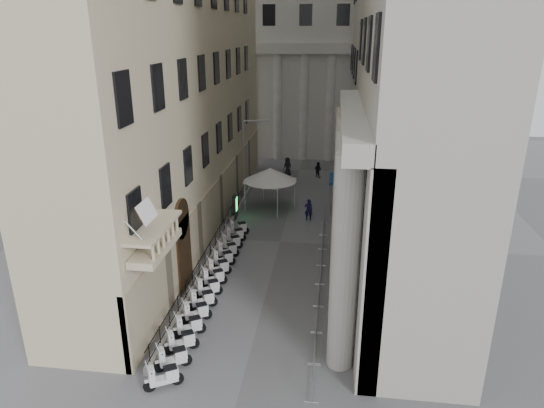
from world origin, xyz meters
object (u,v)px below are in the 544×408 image
Objects in this scene: scooter_0 at (165,388)px; info_kiosk at (235,207)px; street_lamp at (247,154)px; pedestrian_a at (309,210)px; security_tent at (266,172)px; pedestrian_b at (318,170)px.

info_kiosk is at bearing -26.72° from scooter_0.
street_lamp reaches higher than info_kiosk.
pedestrian_a is at bearing -43.32° from scooter_0.
security_tent is 5.31m from pedestrian_a.
info_kiosk is (-2.09, -3.22, -2.04)m from security_tent.
street_lamp is 5.56m from info_kiosk.
scooter_0 is 0.91× the size of pedestrian_b.
info_kiosk is at bearing -2.87° from pedestrian_a.
security_tent is 4.35m from info_kiosk.
security_tent is at bearing -51.53° from street_lamp.
security_tent is 10.36m from pedestrian_b.
street_lamp reaches higher than security_tent.
pedestrian_a is 12.13m from pedestrian_b.
scooter_0 is 20.09m from info_kiosk.
street_lamp is at bearing -27.76° from scooter_0.
security_tent reaches higher than pedestrian_b.
security_tent reaches higher than scooter_0.
pedestrian_b is (5.34, 32.48, 0.82)m from scooter_0.
security_tent is 2.28× the size of info_kiosk.
pedestrian_a is at bearing -53.36° from street_lamp.
pedestrian_b is (4.17, 9.22, -2.21)m from security_tent.
pedestrian_b is at bearing 65.64° from security_tent.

